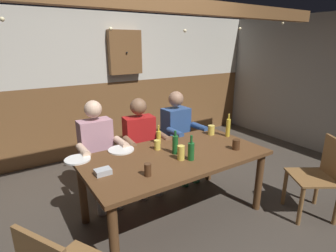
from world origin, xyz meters
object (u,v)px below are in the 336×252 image
at_px(pint_glass_4, 211,130).
at_px(bottle_1, 228,127).
at_px(person_2, 179,132).
at_px(plate_1, 121,150).
at_px(pint_glass_2, 157,145).
at_px(pint_glass_0, 236,144).
at_px(wall_dart_cabinet, 125,52).
at_px(bottle_3, 159,137).
at_px(person_0, 99,149).
at_px(pint_glass_1, 148,170).
at_px(bottle_2, 191,151).
at_px(pint_glass_3, 181,153).
at_px(dining_table, 175,162).
at_px(condiment_caddy, 103,172).
at_px(person_1, 142,141).
at_px(bottle_0, 175,144).
at_px(chair_empty_near_left, 321,175).
at_px(plate_0, 78,159).

bearing_deg(pint_glass_4, bottle_1, -51.80).
bearing_deg(person_2, plate_1, 16.28).
xyz_separation_m(plate_1, pint_glass_2, (0.34, -0.19, 0.05)).
height_order(pint_glass_0, wall_dart_cabinet, wall_dart_cabinet).
relative_size(bottle_1, bottle_3, 1.33).
bearing_deg(person_0, pint_glass_1, 96.15).
relative_size(person_0, bottle_1, 4.29).
relative_size(bottle_2, wall_dart_cabinet, 0.36).
bearing_deg(pint_glass_0, person_0, 141.05).
height_order(bottle_1, pint_glass_0, bottle_1).
xyz_separation_m(pint_glass_3, wall_dart_cabinet, (0.46, 2.24, 0.88)).
height_order(bottle_1, pint_glass_4, bottle_1).
bearing_deg(wall_dart_cabinet, person_0, -126.21).
bearing_deg(dining_table, condiment_caddy, -178.60).
distance_m(bottle_3, pint_glass_2, 0.19).
relative_size(condiment_caddy, bottle_3, 0.65).
bearing_deg(pint_glass_2, person_0, 133.72).
distance_m(person_1, bottle_0, 0.73).
bearing_deg(pint_glass_3, plate_1, 126.61).
bearing_deg(pint_glass_1, plate_1, 86.81).
bearing_deg(chair_empty_near_left, person_1, 72.84).
xyz_separation_m(chair_empty_near_left, bottle_3, (-1.30, 1.20, 0.33)).
bearing_deg(pint_glass_1, chair_empty_near_left, -17.93).
distance_m(person_1, plate_0, 0.93).
bearing_deg(person_2, dining_table, 50.08).
height_order(plate_0, bottle_1, bottle_1).
height_order(person_2, pint_glass_2, person_2).
bearing_deg(dining_table, person_1, 90.60).
bearing_deg(pint_glass_2, chair_empty_near_left, -36.61).
distance_m(person_1, pint_glass_4, 0.88).
relative_size(person_1, plate_1, 4.29).
height_order(condiment_caddy, pint_glass_3, pint_glass_3).
relative_size(person_1, bottle_3, 5.51).
relative_size(dining_table, chair_empty_near_left, 2.14).
xyz_separation_m(chair_empty_near_left, pint_glass_1, (-1.79, 0.58, 0.31)).
distance_m(person_0, pint_glass_3, 1.03).
bearing_deg(person_1, plate_1, 43.19).
bearing_deg(person_1, chair_empty_near_left, 136.28).
bearing_deg(pint_glass_4, person_2, 110.41).
distance_m(pint_glass_0, pint_glass_3, 0.66).
bearing_deg(person_1, dining_table, 96.19).
distance_m(pint_glass_0, pint_glass_1, 1.09).
distance_m(person_2, plate_1, 1.04).
relative_size(dining_table, plate_1, 6.82).
bearing_deg(wall_dart_cabinet, bottle_2, -99.52).
height_order(chair_empty_near_left, pint_glass_3, chair_empty_near_left).
height_order(person_0, chair_empty_near_left, person_0).
xyz_separation_m(pint_glass_1, pint_glass_3, (0.44, 0.12, 0.02)).
bearing_deg(person_0, pint_glass_4, 160.75).
bearing_deg(plate_1, bottle_3, -4.56).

